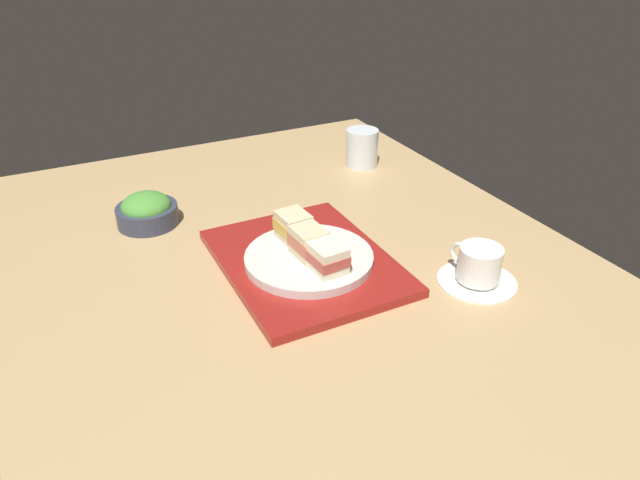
# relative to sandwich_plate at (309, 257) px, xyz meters

# --- Properties ---
(ground_plane) EXTENTS (1.40, 1.00, 0.03)m
(ground_plane) POSITION_rel_sandwich_plate_xyz_m (0.00, -0.00, -0.04)
(ground_plane) COLOR tan
(serving_tray) EXTENTS (0.36, 0.28, 0.02)m
(serving_tray) POSITION_rel_sandwich_plate_xyz_m (-0.01, -0.01, -0.02)
(serving_tray) COLOR maroon
(serving_tray) RESTS_ON ground_plane
(sandwich_plate) EXTENTS (0.23, 0.23, 0.02)m
(sandwich_plate) POSITION_rel_sandwich_plate_xyz_m (0.00, 0.00, 0.00)
(sandwich_plate) COLOR silver
(sandwich_plate) RESTS_ON serving_tray
(sandwich_near) EXTENTS (0.07, 0.06, 0.05)m
(sandwich_near) POSITION_rel_sandwich_plate_xyz_m (-0.06, -0.00, 0.03)
(sandwich_near) COLOR beige
(sandwich_near) RESTS_ON sandwich_plate
(sandwich_middle) EXTENTS (0.07, 0.05, 0.05)m
(sandwich_middle) POSITION_rel_sandwich_plate_xyz_m (0.00, 0.00, 0.03)
(sandwich_middle) COLOR beige
(sandwich_middle) RESTS_ON sandwich_plate
(sandwich_far) EXTENTS (0.07, 0.06, 0.05)m
(sandwich_far) POSITION_rel_sandwich_plate_xyz_m (0.06, 0.00, 0.03)
(sandwich_far) COLOR #EFE5C1
(sandwich_far) RESTS_ON sandwich_plate
(salad_bowl) EXTENTS (0.12, 0.12, 0.07)m
(salad_bowl) POSITION_rel_sandwich_plate_xyz_m (-0.30, -0.22, 0.00)
(salad_bowl) COLOR #33384C
(salad_bowl) RESTS_ON ground_plane
(coffee_cup) EXTENTS (0.14, 0.14, 0.07)m
(coffee_cup) POSITION_rel_sandwich_plate_xyz_m (0.17, 0.24, 0.00)
(coffee_cup) COLOR white
(coffee_cup) RESTS_ON ground_plane
(drinking_glass) EXTENTS (0.08, 0.08, 0.09)m
(drinking_glass) POSITION_rel_sandwich_plate_xyz_m (-0.37, 0.32, 0.02)
(drinking_glass) COLOR silver
(drinking_glass) RESTS_ON ground_plane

